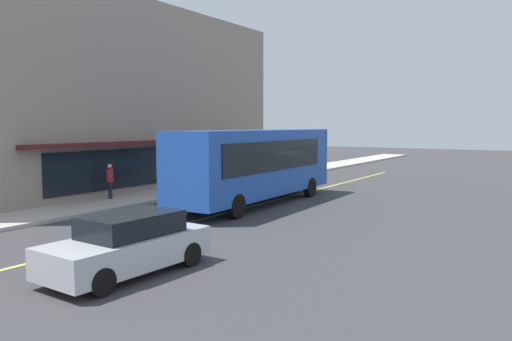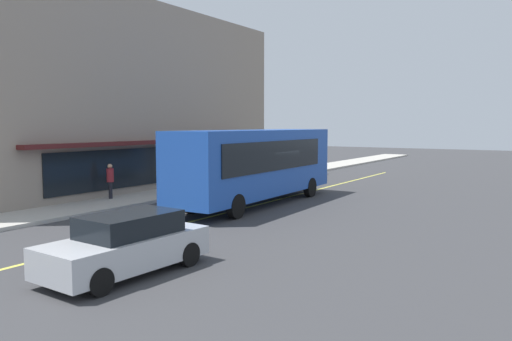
# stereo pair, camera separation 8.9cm
# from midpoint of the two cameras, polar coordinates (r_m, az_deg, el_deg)

# --- Properties ---
(ground) EXTENTS (120.00, 120.00, 0.00)m
(ground) POSITION_cam_midpoint_polar(r_m,az_deg,el_deg) (23.93, 1.33, -3.71)
(ground) COLOR #38383A
(sidewalk) EXTENTS (80.00, 2.85, 0.15)m
(sidewalk) POSITION_cam_midpoint_polar(r_m,az_deg,el_deg) (27.35, -9.13, -2.48)
(sidewalk) COLOR #B2ADA3
(sidewalk) RESTS_ON ground
(lane_centre_stripe) EXTENTS (36.00, 0.16, 0.01)m
(lane_centre_stripe) POSITION_cam_midpoint_polar(r_m,az_deg,el_deg) (23.93, 1.33, -3.70)
(lane_centre_stripe) COLOR #D8D14C
(lane_centre_stripe) RESTS_ON ground
(storefront_building) EXTENTS (23.17, 12.18, 10.53)m
(storefront_building) POSITION_cam_midpoint_polar(r_m,az_deg,el_deg) (32.33, -19.07, 7.69)
(storefront_building) COLOR gray
(storefront_building) RESTS_ON ground
(bus) EXTENTS (11.20, 2.86, 3.50)m
(bus) POSITION_cam_midpoint_polar(r_m,az_deg,el_deg) (23.21, 0.25, 0.95)
(bus) COLOR #1E4CAD
(bus) RESTS_ON ground
(traffic_light) EXTENTS (0.30, 0.52, 3.20)m
(traffic_light) POSITION_cam_midpoint_polar(r_m,az_deg,el_deg) (28.08, -5.88, 2.79)
(traffic_light) COLOR #2D2D33
(traffic_light) RESTS_ON sidewalk
(car_silver) EXTENTS (4.38, 2.02, 1.52)m
(car_silver) POSITION_cam_midpoint_polar(r_m,az_deg,el_deg) (12.96, -14.46, -8.25)
(car_silver) COLOR #B7BABF
(car_silver) RESTS_ON ground
(pedestrian_waiting) EXTENTS (0.34, 0.34, 1.70)m
(pedestrian_waiting) POSITION_cam_midpoint_polar(r_m,az_deg,el_deg) (25.08, -16.35, -0.81)
(pedestrian_waiting) COLOR black
(pedestrian_waiting) RESTS_ON sidewalk
(pedestrian_near_storefront) EXTENTS (0.34, 0.34, 1.63)m
(pedestrian_near_storefront) POSITION_cam_midpoint_polar(r_m,az_deg,el_deg) (32.76, 0.35, 0.70)
(pedestrian_near_storefront) COLOR black
(pedestrian_near_storefront) RESTS_ON sidewalk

